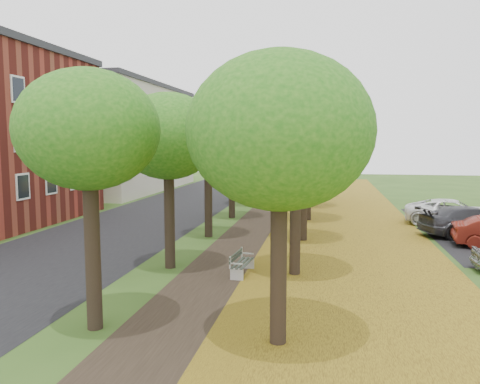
% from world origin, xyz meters
% --- Properties ---
extents(ground, '(120.00, 120.00, 0.00)m').
position_xyz_m(ground, '(0.00, 0.00, 0.00)').
color(ground, '#2D4C19').
rests_on(ground, ground).
extents(street_asphalt, '(8.00, 70.00, 0.01)m').
position_xyz_m(street_asphalt, '(-7.50, 15.00, 0.00)').
color(street_asphalt, black).
rests_on(street_asphalt, ground).
extents(footpath, '(3.20, 70.00, 0.01)m').
position_xyz_m(footpath, '(0.00, 15.00, 0.00)').
color(footpath, black).
rests_on(footpath, ground).
extents(leaf_verge, '(7.50, 70.00, 0.01)m').
position_xyz_m(leaf_verge, '(5.00, 15.00, 0.01)').
color(leaf_verge, olive).
rests_on(leaf_verge, ground).
extents(tree_row_west, '(3.98, 33.98, 6.73)m').
position_xyz_m(tree_row_west, '(-2.20, 15.00, 5.00)').
color(tree_row_west, black).
rests_on(tree_row_west, ground).
extents(tree_row_east, '(3.98, 33.98, 6.73)m').
position_xyz_m(tree_row_east, '(2.60, 15.00, 5.00)').
color(tree_row_east, black).
rests_on(tree_row_east, ground).
extents(building_cream, '(10.30, 20.30, 10.40)m').
position_xyz_m(building_cream, '(-17.00, 33.00, 5.21)').
color(building_cream, beige).
rests_on(building_cream, ground).
extents(bench, '(0.65, 1.75, 0.81)m').
position_xyz_m(bench, '(0.67, 5.61, 0.42)').
color(bench, '#263028').
rests_on(bench, ground).
extents(car_grey, '(5.67, 3.52, 1.53)m').
position_xyz_m(car_grey, '(11.05, 14.55, 0.77)').
color(car_grey, '#35363B').
rests_on(car_grey, ground).
extents(car_white, '(5.75, 3.51, 1.49)m').
position_xyz_m(car_white, '(11.00, 17.81, 0.75)').
color(car_white, white).
rests_on(car_white, ground).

